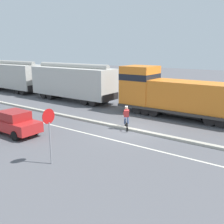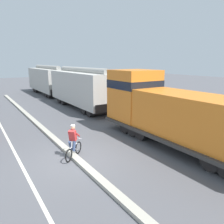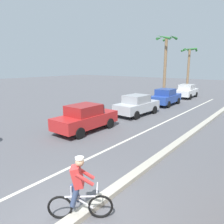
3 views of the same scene
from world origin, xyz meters
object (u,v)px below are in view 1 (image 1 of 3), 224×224
(hopper_car_lead, at_px, (73,82))
(parked_car_red, at_px, (14,122))
(cyclist, at_px, (126,118))
(hopper_car_middle, at_px, (11,76))
(locomotive, at_px, (176,96))
(stop_sign, at_px, (49,126))

(hopper_car_lead, distance_m, parked_car_red, 12.17)
(cyclist, bearing_deg, parked_car_red, 133.40)
(hopper_car_middle, distance_m, cyclist, 23.10)
(hopper_car_lead, xyz_separation_m, hopper_car_middle, (0.00, 11.60, 0.00))
(locomotive, relative_size, cyclist, 6.77)
(hopper_car_middle, xyz_separation_m, cyclist, (-5.61, -22.37, -1.26))
(hopper_car_lead, relative_size, parked_car_red, 2.52)
(parked_car_red, distance_m, cyclist, 7.83)
(locomotive, bearing_deg, hopper_car_middle, 90.00)
(locomotive, bearing_deg, hopper_car_lead, 90.00)
(stop_sign, bearing_deg, parked_car_red, 72.73)
(parked_car_red, xyz_separation_m, cyclist, (5.38, -5.69, 0.00))
(locomotive, distance_m, cyclist, 5.86)
(hopper_car_lead, bearing_deg, locomotive, -90.00)
(cyclist, height_order, stop_sign, stop_sign)
(locomotive, bearing_deg, cyclist, 166.13)
(locomotive, bearing_deg, stop_sign, 174.23)
(hopper_car_lead, xyz_separation_m, stop_sign, (-12.79, -10.86, -0.05))
(hopper_car_lead, relative_size, hopper_car_middle, 1.00)
(parked_car_red, bearing_deg, hopper_car_lead, 24.82)
(parked_car_red, relative_size, cyclist, 2.45)
(locomotive, height_order, cyclist, locomotive)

